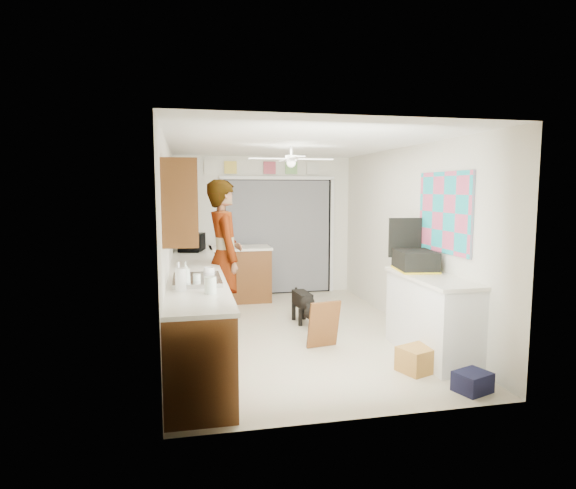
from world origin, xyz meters
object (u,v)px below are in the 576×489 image
soap_bottle (186,274)px  cardboard_box (419,359)px  microwave (192,243)px  paper_towel_roll (181,280)px  cup (209,272)px  navy_crate (472,382)px  suitcase (415,260)px  dog (302,305)px  man (224,257)px

soap_bottle → cardboard_box: (2.41, -0.37, -0.94)m
microwave → paper_towel_roll: (-0.14, -3.03, -0.03)m
cup → navy_crate: bearing=-32.1°
suitcase → cardboard_box: suitcase is taller
microwave → dog: bearing=-112.7°
cup → man: 0.98m
cup → suitcase: 2.47m
microwave → cup: size_ratio=3.95×
soap_bottle → navy_crate: 2.99m
suitcase → paper_towel_roll: bearing=-158.8°
microwave → paper_towel_roll: microwave is taller
paper_towel_roll → dog: paper_towel_roll is taller
man → paper_towel_roll: bearing=154.6°
soap_bottle → suitcase: (2.73, 0.42, -0.01)m
microwave → man: 1.39m
cardboard_box → dog: 2.21m
microwave → man: man is taller
navy_crate → cardboard_box: bearing=112.9°
cardboard_box → cup: bearing=156.9°
soap_bottle → cardboard_box: size_ratio=0.62×
soap_bottle → cup: (0.26, 0.55, -0.08)m
microwave → man: (0.41, -1.33, -0.05)m
paper_towel_roll → suitcase: suitcase is taller
dog → soap_bottle: bearing=-138.1°
cup → man: bearing=75.3°
navy_crate → paper_towel_roll: bearing=164.4°
navy_crate → soap_bottle: bearing=160.1°
suitcase → dog: (-1.10, 1.28, -0.81)m
cup → dog: size_ratio=0.20×
suitcase → dog: 1.87m
soap_bottle → suitcase: 2.76m
suitcase → dog: suitcase is taller
paper_towel_roll → navy_crate: 2.96m
cup → suitcase: bearing=-2.9°
paper_towel_roll → cup: bearing=67.9°
navy_crate → cup: bearing=147.9°
microwave → paper_towel_roll: 3.03m
soap_bottle → paper_towel_roll: size_ratio=1.18×
microwave → suitcase: bearing=-118.8°
paper_towel_roll → cardboard_box: (2.45, -0.17, -0.92)m
cup → microwave: bearing=94.0°
suitcase → man: (-2.22, 1.07, -0.04)m
dog → microwave: bearing=139.4°
cardboard_box → navy_crate: bearing=-67.1°
microwave → cup: 2.29m
dog → cardboard_box: bearing=-73.7°
microwave → navy_crate: (2.56, -3.79, -0.98)m
cup → paper_towel_roll: bearing=-112.1°
man → suitcase: bearing=-123.1°
soap_bottle → dog: (1.63, 1.70, -0.82)m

